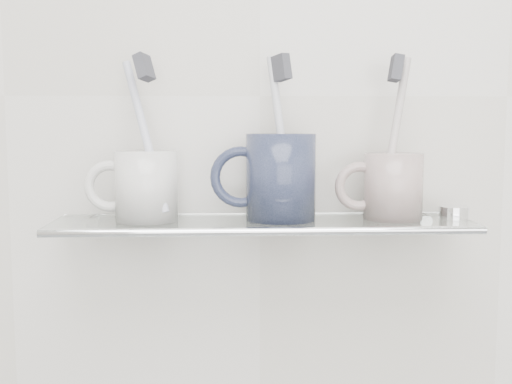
{
  "coord_description": "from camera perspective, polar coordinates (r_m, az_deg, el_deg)",
  "views": [
    {
      "loc": [
        -0.04,
        0.28,
        1.22
      ],
      "look_at": [
        -0.01,
        1.04,
        1.13
      ],
      "focal_mm": 45.0,
      "sensor_mm": 36.0,
      "label": 1
    }
  ],
  "objects": [
    {
      "name": "wall_back",
      "position": [
        0.82,
        0.35,
        8.53
      ],
      "size": [
        2.5,
        0.0,
        2.5
      ],
      "primitive_type": "plane",
      "rotation": [
        1.57,
        0.0,
        0.0
      ],
      "color": "beige",
      "rests_on": "ground"
    },
    {
      "name": "shelf_glass",
      "position": [
        0.77,
        0.57,
        -2.82
      ],
      "size": [
        0.5,
        0.12,
        0.01
      ],
      "primitive_type": "cube",
      "color": "silver",
      "rests_on": "wall_back"
    },
    {
      "name": "shelf_rail",
      "position": [
        0.72,
        0.81,
        -3.54
      ],
      "size": [
        0.5,
        0.01,
        0.01
      ],
      "primitive_type": "cylinder",
      "rotation": [
        0.0,
        1.57,
        0.0
      ],
      "color": "silver",
      "rests_on": "shelf_glass"
    },
    {
      "name": "bracket_left",
      "position": [
        0.84,
        -14.17,
        -3.06
      ],
      "size": [
        0.02,
        0.03,
        0.02
      ],
      "primitive_type": "cylinder",
      "rotation": [
        1.57,
        0.0,
        0.0
      ],
      "color": "silver",
      "rests_on": "wall_back"
    },
    {
      "name": "bracket_right",
      "position": [
        0.86,
        14.61,
        -2.85
      ],
      "size": [
        0.02,
        0.03,
        0.02
      ],
      "primitive_type": "cylinder",
      "rotation": [
        1.57,
        0.0,
        0.0
      ],
      "color": "silver",
      "rests_on": "wall_back"
    },
    {
      "name": "mug_left",
      "position": [
        0.77,
        -9.71,
        0.52
      ],
      "size": [
        0.09,
        0.09,
        0.08
      ],
      "primitive_type": "cylinder",
      "rotation": [
        0.0,
        0.0,
        -0.17
      ],
      "color": "silver",
      "rests_on": "shelf_glass"
    },
    {
      "name": "mug_left_handle",
      "position": [
        0.78,
        -12.85,
        0.51
      ],
      "size": [
        0.06,
        0.01,
        0.06
      ],
      "primitive_type": "torus",
      "rotation": [
        1.57,
        0.0,
        0.0
      ],
      "color": "silver",
      "rests_on": "mug_left"
    },
    {
      "name": "toothbrush_left",
      "position": [
        0.77,
        -9.8,
        4.93
      ],
      "size": [
        0.06,
        0.07,
        0.18
      ],
      "primitive_type": "cylinder",
      "rotation": [
        -0.16,
        -0.36,
        -0.39
      ],
      "color": "silver",
      "rests_on": "mug_left"
    },
    {
      "name": "bristles_left",
      "position": [
        0.77,
        -9.91,
        10.87
      ],
      "size": [
        0.03,
        0.03,
        0.04
      ],
      "primitive_type": "cube",
      "rotation": [
        -0.16,
        -0.36,
        -0.39
      ],
      "color": "#38383F",
      "rests_on": "toothbrush_left"
    },
    {
      "name": "mug_center",
      "position": [
        0.77,
        2.22,
        1.35
      ],
      "size": [
        0.08,
        0.08,
        0.1
      ],
      "primitive_type": "cylinder",
      "rotation": [
        0.0,
        0.0,
        -0.01
      ],
      "color": "black",
      "rests_on": "shelf_glass"
    },
    {
      "name": "mug_center_handle",
      "position": [
        0.77,
        -1.35,
        1.33
      ],
      "size": [
        0.07,
        0.01,
        0.07
      ],
      "primitive_type": "torus",
      "rotation": [
        1.57,
        0.0,
        0.0
      ],
      "color": "black",
      "rests_on": "mug_center"
    },
    {
      "name": "toothbrush_center",
      "position": [
        0.77,
        2.23,
        5.01
      ],
      "size": [
        0.04,
        0.04,
        0.19
      ],
      "primitive_type": "cylinder",
      "rotation": [
        -0.17,
        -0.03,
        0.63
      ],
      "color": "silver",
      "rests_on": "mug_center"
    },
    {
      "name": "bristles_center",
      "position": [
        0.77,
        2.26,
        10.98
      ],
      "size": [
        0.03,
        0.03,
        0.03
      ],
      "primitive_type": "cube",
      "rotation": [
        -0.17,
        -0.03,
        0.63
      ],
      "color": "#38383F",
      "rests_on": "toothbrush_center"
    },
    {
      "name": "mug_right",
      "position": [
        0.79,
        12.09,
        0.51
      ],
      "size": [
        0.07,
        0.07,
        0.08
      ],
      "primitive_type": "cylinder",
      "rotation": [
        0.0,
        0.0,
        0.04
      ],
      "color": "white",
      "rests_on": "shelf_glass"
    },
    {
      "name": "mug_right_handle",
      "position": [
        0.78,
        9.16,
        0.5
      ],
      "size": [
        0.06,
        0.01,
        0.06
      ],
      "primitive_type": "torus",
      "rotation": [
        1.57,
        0.0,
        0.0
      ],
      "color": "white",
      "rests_on": "mug_right"
    },
    {
      "name": "toothbrush_right",
      "position": [
        0.79,
        12.2,
        4.92
      ],
      "size": [
        0.04,
        0.03,
        0.19
      ],
      "primitive_type": "cylinder",
      "rotation": [
        -0.12,
        0.17,
        -0.04
      ],
      "color": "#BEA99C",
      "rests_on": "mug_right"
    },
    {
      "name": "bristles_right",
      "position": [
        0.79,
        12.34,
        10.71
      ],
      "size": [
        0.02,
        0.03,
        0.03
      ],
      "primitive_type": "cube",
      "rotation": [
        -0.12,
        0.17,
        -0.04
      ],
      "color": "#38383F",
      "rests_on": "toothbrush_right"
    },
    {
      "name": "chrome_cap",
      "position": [
        0.82,
        17.19,
        -1.73
      ],
      "size": [
        0.04,
        0.04,
        0.01
      ],
      "primitive_type": "cylinder",
      "color": "silver",
      "rests_on": "shelf_glass"
    }
  ]
}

